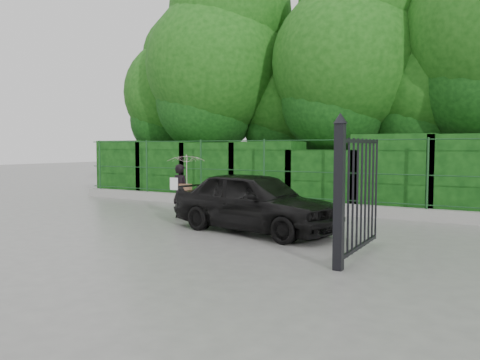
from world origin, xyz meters
The scene contains 8 objects.
ground centered at (0.00, 0.00, 0.00)m, with size 80.00×80.00×0.00m, color gray.
kerb centered at (0.00, 4.50, 0.15)m, with size 14.00×0.25×0.30m, color #9E9E99.
fence centered at (0.22, 4.50, 1.20)m, with size 14.13×0.06×1.80m.
hedge centered at (0.05, 5.50, 1.03)m, with size 14.20×1.20×2.21m.
trees centered at (1.14, 7.74, 4.62)m, with size 17.10×6.15×8.08m.
gate centered at (4.60, -0.72, 1.19)m, with size 0.22×2.33×2.36m.
woman centered at (-0.54, 1.83, 1.11)m, with size 0.99×1.01×1.67m.
car centered at (1.98, 0.99, 0.67)m, with size 1.58×3.93×1.34m, color black.
Camera 1 is at (6.81, -7.95, 1.85)m, focal length 35.00 mm.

